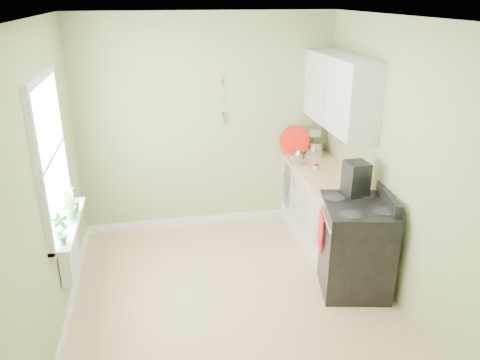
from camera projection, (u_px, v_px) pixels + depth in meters
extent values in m
cube|color=tan|center=(234.00, 303.00, 4.70)|extent=(3.20, 3.60, 0.02)
cube|color=white|center=(232.00, 17.00, 3.69)|extent=(3.20, 3.60, 0.02)
cube|color=tan|center=(207.00, 125.00, 5.84)|extent=(3.20, 0.02, 2.70)
cube|color=tan|center=(44.00, 191.00, 3.90)|extent=(0.02, 3.60, 2.70)
cube|color=tan|center=(398.00, 165.00, 4.48)|extent=(0.02, 3.60, 2.70)
cube|color=white|center=(324.00, 210.00, 5.68)|extent=(0.60, 1.60, 0.87)
cube|color=#DCBB86|center=(326.00, 175.00, 5.51)|extent=(0.64, 1.60, 0.04)
cube|color=white|center=(340.00, 92.00, 5.26)|extent=(0.35, 1.40, 0.80)
cube|color=white|center=(49.00, 156.00, 4.11)|extent=(0.02, 1.00, 1.30)
cube|color=white|center=(39.00, 78.00, 3.85)|extent=(0.06, 1.14, 0.07)
cube|color=white|center=(62.00, 225.00, 4.36)|extent=(0.06, 1.14, 0.07)
cube|color=white|center=(51.00, 156.00, 4.11)|extent=(0.04, 1.00, 0.04)
cube|color=white|center=(69.00, 223.00, 4.37)|extent=(0.18, 1.14, 0.04)
cube|color=white|center=(70.00, 257.00, 4.44)|extent=(0.12, 0.50, 0.35)
cylinder|color=#DCBB86|center=(223.00, 82.00, 5.65)|extent=(0.02, 0.02, 0.10)
cylinder|color=silver|center=(223.00, 92.00, 5.70)|extent=(0.01, 0.01, 0.16)
cylinder|color=silver|center=(223.00, 119.00, 5.82)|extent=(0.01, 0.14, 0.14)
cube|color=black|center=(355.00, 247.00, 4.80)|extent=(0.80, 0.89, 0.91)
cube|color=black|center=(359.00, 206.00, 4.62)|extent=(0.80, 0.89, 0.03)
cube|color=black|center=(387.00, 197.00, 4.65)|extent=(0.22, 0.76, 0.14)
cylinder|color=#B2B2B7|center=(326.00, 219.00, 4.61)|extent=(0.15, 0.62, 0.02)
cube|color=#B51417|center=(321.00, 231.00, 4.77)|extent=(0.07, 0.22, 0.38)
cube|color=#B2B2B7|center=(314.00, 151.00, 6.16)|extent=(0.28, 0.35, 0.08)
cube|color=#B2B2B7|center=(311.00, 138.00, 6.22)|extent=(0.14, 0.11, 0.22)
cube|color=#B2B2B7|center=(315.00, 130.00, 6.07)|extent=(0.22, 0.33, 0.10)
sphere|color=#B2B2B7|center=(312.00, 126.00, 6.16)|extent=(0.12, 0.12, 0.12)
cylinder|color=silver|center=(316.00, 148.00, 6.08)|extent=(0.17, 0.17, 0.14)
cylinder|color=silver|center=(298.00, 160.00, 5.72)|extent=(0.11, 0.11, 0.15)
cone|color=silver|center=(298.00, 152.00, 5.68)|extent=(0.11, 0.11, 0.04)
cylinder|color=silver|center=(292.00, 158.00, 5.70)|extent=(0.10, 0.05, 0.08)
cube|color=black|center=(356.00, 180.00, 4.80)|extent=(0.24, 0.26, 0.38)
cylinder|color=black|center=(352.00, 190.00, 4.83)|extent=(0.12, 0.12, 0.13)
cylinder|color=red|center=(294.00, 141.00, 6.05)|extent=(0.39, 0.15, 0.39)
cylinder|color=#B3AE92|center=(316.00, 168.00, 5.57)|extent=(0.06, 0.06, 0.06)
cylinder|color=red|center=(316.00, 165.00, 5.56)|extent=(0.07, 0.07, 0.01)
imported|color=#336A31|center=(60.00, 229.00, 3.91)|extent=(0.18, 0.16, 0.29)
imported|color=#336A31|center=(68.00, 205.00, 4.36)|extent=(0.20, 0.20, 0.28)
imported|color=#336A31|center=(70.00, 200.00, 4.49)|extent=(0.16, 0.16, 0.27)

